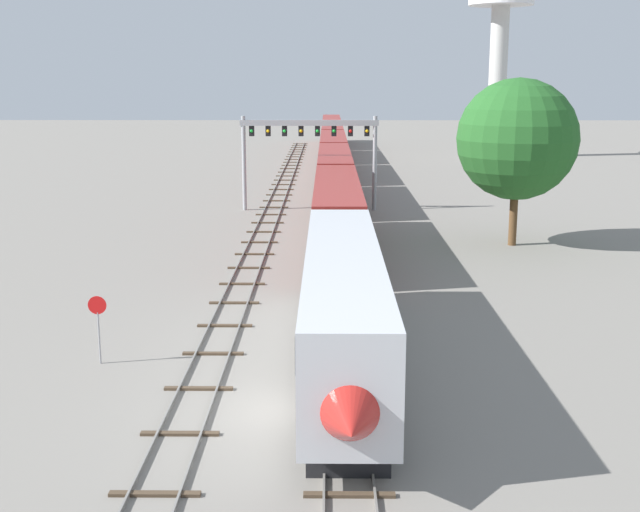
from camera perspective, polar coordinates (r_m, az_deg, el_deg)
The scene contains 8 objects.
ground_plane at distance 29.44m, azimuth -2.21°, elevation -10.76°, with size 400.00×400.00×0.00m, color gray.
track_main at distance 87.80m, azimuth 0.95°, elevation 4.84°, with size 2.60×200.00×0.16m.
track_near at distance 68.20m, azimuth -3.56°, elevation 2.64°, with size 2.60×160.00×0.16m.
passenger_train at distance 87.97m, azimuth 0.96°, elevation 6.53°, with size 3.04×133.33×4.80m.
signal_gantry at distance 72.06m, azimuth -0.75°, elevation 8.06°, with size 12.10×0.49×8.27m.
water_tower at distance 124.19m, azimuth 12.51°, elevation 16.59°, with size 9.40×9.40×27.28m.
stop_sign at distance 34.64m, azimuth -15.22°, elevation -4.32°, with size 0.76×0.08×2.88m.
trackside_tree_left at distance 58.10m, azimuth 13.59°, elevation 7.91°, with size 8.32×8.32×11.56m.
Camera 1 is at (1.37, -27.04, 11.56)m, focal length 45.88 mm.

